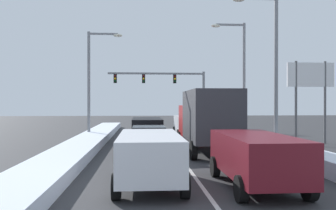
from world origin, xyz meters
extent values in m
plane|color=#333335|center=(0.00, 13.74, 0.00)|extent=(120.00, 120.00, 0.00)
cube|color=silver|center=(0.00, 17.18, 0.00)|extent=(0.14, 37.79, 0.01)
cube|color=silver|center=(5.30, 17.18, 0.32)|extent=(1.41, 37.79, 0.64)
cube|color=silver|center=(-5.30, 17.18, 0.26)|extent=(2.00, 37.79, 0.52)
cube|color=maroon|center=(1.70, 6.75, 1.04)|extent=(1.95, 4.90, 1.25)
cube|color=black|center=(1.70, 4.34, 1.32)|extent=(1.56, 0.06, 0.55)
cube|color=red|center=(0.92, 4.35, 0.94)|extent=(0.20, 0.08, 0.28)
cube|color=red|center=(2.48, 4.35, 0.94)|extent=(0.20, 0.08, 0.28)
cylinder|color=black|center=(0.75, 8.45, 0.37)|extent=(0.25, 0.74, 0.74)
cylinder|color=black|center=(2.66, 8.45, 0.37)|extent=(0.25, 0.74, 0.74)
cylinder|color=black|center=(0.75, 5.05, 0.37)|extent=(0.25, 0.74, 0.74)
cylinder|color=black|center=(2.66, 5.05, 0.37)|extent=(0.25, 0.74, 0.74)
cube|color=maroon|center=(1.64, 17.41, 1.56)|extent=(2.35, 2.20, 2.00)
cube|color=#333338|center=(1.64, 13.81, 2.06)|extent=(2.35, 5.00, 2.60)
cylinder|color=black|center=(0.52, 17.71, 0.46)|extent=(0.28, 0.92, 0.92)
cylinder|color=black|center=(2.77, 17.71, 0.46)|extent=(0.28, 0.92, 0.92)
cylinder|color=black|center=(0.52, 12.31, 0.46)|extent=(0.28, 0.92, 0.92)
cylinder|color=black|center=(2.77, 12.31, 0.46)|extent=(0.28, 0.92, 0.92)
cube|color=#B7BABF|center=(1.82, 23.72, 1.04)|extent=(1.95, 4.90, 1.25)
cube|color=black|center=(1.82, 21.31, 1.32)|extent=(1.56, 0.06, 0.55)
cube|color=red|center=(1.04, 21.32, 0.94)|extent=(0.20, 0.08, 0.28)
cube|color=red|center=(2.60, 21.32, 0.94)|extent=(0.20, 0.08, 0.28)
cylinder|color=black|center=(0.86, 25.42, 0.37)|extent=(0.25, 0.74, 0.74)
cylinder|color=black|center=(2.77, 25.42, 0.37)|extent=(0.25, 0.74, 0.74)
cylinder|color=black|center=(0.86, 22.02, 0.37)|extent=(0.25, 0.74, 0.74)
cylinder|color=black|center=(2.77, 22.02, 0.37)|extent=(0.25, 0.74, 0.74)
cube|color=silver|center=(-1.68, 7.26, 1.04)|extent=(1.95, 4.90, 1.25)
cube|color=black|center=(-1.68, 4.85, 1.32)|extent=(1.56, 0.06, 0.55)
cube|color=red|center=(-2.46, 4.86, 0.94)|extent=(0.20, 0.08, 0.28)
cube|color=red|center=(-0.90, 4.86, 0.94)|extent=(0.20, 0.08, 0.28)
cylinder|color=black|center=(-2.63, 8.96, 0.37)|extent=(0.25, 0.74, 0.74)
cylinder|color=black|center=(-0.72, 8.96, 0.37)|extent=(0.25, 0.74, 0.74)
cylinder|color=black|center=(-2.63, 5.56, 0.37)|extent=(0.25, 0.74, 0.74)
cylinder|color=black|center=(-0.72, 5.56, 0.37)|extent=(0.25, 0.74, 0.74)
cube|color=slate|center=(-1.56, 14.03, 0.63)|extent=(1.82, 4.50, 0.70)
cube|color=black|center=(-1.56, 13.88, 1.23)|extent=(1.64, 2.20, 0.55)
cube|color=red|center=(-2.26, 11.83, 0.75)|extent=(0.24, 0.08, 0.14)
cube|color=red|center=(-0.87, 11.83, 0.75)|extent=(0.24, 0.08, 0.14)
cylinder|color=black|center=(-2.45, 15.58, 0.33)|extent=(0.22, 0.66, 0.66)
cylinder|color=black|center=(-0.67, 15.58, 0.33)|extent=(0.22, 0.66, 0.66)
cylinder|color=black|center=(-2.45, 12.48, 0.33)|extent=(0.22, 0.66, 0.66)
cylinder|color=black|center=(-0.67, 12.48, 0.33)|extent=(0.22, 0.66, 0.66)
cube|color=black|center=(-1.56, 19.77, 1.04)|extent=(1.95, 4.90, 1.25)
cube|color=black|center=(-1.56, 17.36, 1.32)|extent=(1.56, 0.06, 0.55)
cube|color=red|center=(-2.34, 17.37, 0.94)|extent=(0.20, 0.08, 0.28)
cube|color=red|center=(-0.78, 17.37, 0.94)|extent=(0.20, 0.08, 0.28)
cylinder|color=black|center=(-2.51, 21.47, 0.37)|extent=(0.25, 0.74, 0.74)
cylinder|color=black|center=(-0.60, 21.47, 0.37)|extent=(0.25, 0.74, 0.74)
cylinder|color=black|center=(-2.51, 18.07, 0.37)|extent=(0.25, 0.74, 0.74)
cylinder|color=black|center=(-0.60, 18.07, 0.37)|extent=(0.25, 0.74, 0.74)
cylinder|color=slate|center=(4.90, 34.35, 3.10)|extent=(0.28, 0.28, 6.20)
cube|color=slate|center=(-0.33, 34.35, 5.95)|extent=(10.46, 0.20, 0.20)
cube|color=black|center=(1.70, 34.35, 5.38)|extent=(0.34, 0.34, 0.95)
sphere|color=#4C0A0A|center=(1.70, 34.17, 5.66)|extent=(0.22, 0.22, 0.22)
sphere|color=#F2AD14|center=(1.70, 34.17, 5.38)|extent=(0.22, 0.22, 0.22)
sphere|color=#0C3819|center=(1.70, 34.17, 5.09)|extent=(0.22, 0.22, 0.22)
cube|color=black|center=(-1.70, 34.35, 5.38)|extent=(0.34, 0.34, 0.95)
sphere|color=#4C0A0A|center=(-1.70, 34.17, 5.66)|extent=(0.22, 0.22, 0.22)
sphere|color=#F2AD14|center=(-1.70, 34.17, 5.38)|extent=(0.22, 0.22, 0.22)
sphere|color=#0C3819|center=(-1.70, 34.17, 5.09)|extent=(0.22, 0.22, 0.22)
cube|color=black|center=(-4.76, 34.35, 5.38)|extent=(0.34, 0.34, 0.95)
sphere|color=#4C0A0A|center=(-4.76, 34.17, 5.66)|extent=(0.22, 0.22, 0.22)
sphere|color=#F2AD14|center=(-4.76, 34.17, 5.38)|extent=(0.22, 0.22, 0.22)
sphere|color=#0C3819|center=(-4.76, 34.17, 5.09)|extent=(0.22, 0.22, 0.22)
cylinder|color=gray|center=(5.76, 15.46, 4.41)|extent=(0.22, 0.22, 8.83)
ellipsoid|color=#EAE5C6|center=(3.56, 15.46, 8.58)|extent=(0.70, 0.36, 0.24)
cylinder|color=gray|center=(5.91, 22.33, 4.42)|extent=(0.22, 0.22, 8.84)
cube|color=gray|center=(4.81, 22.33, 8.69)|extent=(2.20, 0.14, 0.14)
ellipsoid|color=#EAE5C6|center=(3.71, 22.33, 8.59)|extent=(0.70, 0.36, 0.24)
cylinder|color=gray|center=(-5.94, 23.09, 4.08)|extent=(0.22, 0.22, 8.15)
cube|color=gray|center=(-4.84, 23.09, 8.00)|extent=(2.20, 0.14, 0.14)
ellipsoid|color=#EAE5C6|center=(-3.74, 23.09, 7.90)|extent=(0.70, 0.36, 0.24)
cylinder|color=#59595B|center=(8.30, 18.51, 2.75)|extent=(0.16, 0.16, 5.50)
cylinder|color=#59595B|center=(10.30, 18.51, 2.75)|extent=(0.16, 0.16, 5.50)
cube|color=white|center=(9.30, 18.51, 4.60)|extent=(3.20, 0.12, 1.60)
camera|label=1|loc=(-1.94, -4.35, 2.68)|focal=38.01mm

